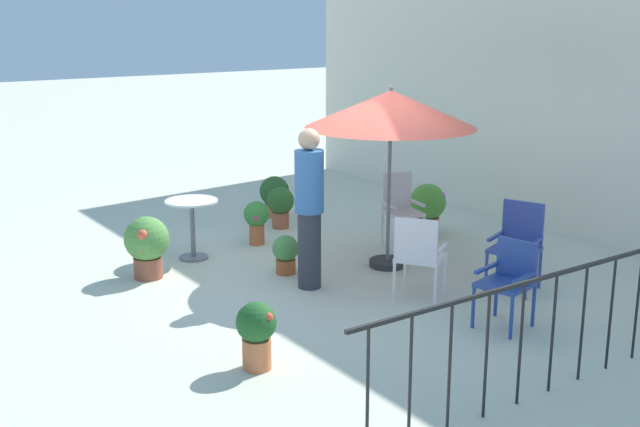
{
  "coord_description": "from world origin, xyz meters",
  "views": [
    {
      "loc": [
        7.18,
        -5.25,
        2.98
      ],
      "look_at": [
        0.0,
        -0.29,
        0.77
      ],
      "focal_mm": 44.55,
      "sensor_mm": 36.0,
      "label": 1
    }
  ],
  "objects": [
    {
      "name": "ground_plane",
      "position": [
        0.0,
        0.0,
        0.0
      ],
      "size": [
        60.0,
        60.0,
        0.0
      ],
      "primitive_type": "plane",
      "color": "beige"
    },
    {
      "name": "villa_facade",
      "position": [
        0.0,
        3.71,
        2.65
      ],
      "size": [
        10.73,
        0.3,
        5.3
      ],
      "primitive_type": "cube",
      "color": "#ECE2C8",
      "rests_on": "ground"
    },
    {
      "name": "terrace_railing",
      "position": [
        3.39,
        0.0,
        0.68
      ],
      "size": [
        0.03,
        4.86,
        1.01
      ],
      "color": "black",
      "rests_on": "ground"
    },
    {
      "name": "patio_umbrella_0",
      "position": [
        0.1,
        0.63,
        1.89
      ],
      "size": [
        2.0,
        2.0,
        2.18
      ],
      "color": "#2D2D2D",
      "rests_on": "ground"
    },
    {
      "name": "cafe_table_0",
      "position": [
        -1.51,
        -1.16,
        0.52
      ],
      "size": [
        0.65,
        0.65,
        0.75
      ],
      "color": "white",
      "rests_on": "ground"
    },
    {
      "name": "patio_chair_0",
      "position": [
        1.19,
        0.16,
        0.53
      ],
      "size": [
        0.64,
        0.63,
        0.92
      ],
      "color": "white",
      "rests_on": "ground"
    },
    {
      "name": "patio_chair_1",
      "position": [
        -0.45,
        1.29,
        0.56
      ],
      "size": [
        0.52,
        0.52,
        0.97
      ],
      "color": "silver",
      "rests_on": "ground"
    },
    {
      "name": "patio_chair_2",
      "position": [
        2.22,
        0.41,
        0.5
      ],
      "size": [
        0.54,
        0.55,
        0.84
      ],
      "color": "#27418F",
      "rests_on": "ground"
    },
    {
      "name": "patio_chair_3",
      "position": [
        1.52,
        1.32,
        0.55
      ],
      "size": [
        0.62,
        0.62,
        0.96
      ],
      "color": "#354598",
      "rests_on": "ground"
    },
    {
      "name": "potted_plant_0",
      "position": [
        -2.14,
        0.51,
        0.34
      ],
      "size": [
        0.39,
        0.39,
        0.59
      ],
      "color": "#A3553A",
      "rests_on": "ground"
    },
    {
      "name": "potted_plant_1",
      "position": [
        -1.13,
        -1.92,
        0.41
      ],
      "size": [
        0.52,
        0.52,
        0.73
      ],
      "color": "brown",
      "rests_on": "ground"
    },
    {
      "name": "potted_plant_2",
      "position": [
        1.68,
        -2.1,
        0.34
      ],
      "size": [
        0.35,
        0.35,
        0.6
      ],
      "color": "#CC7044",
      "rests_on": "ground"
    },
    {
      "name": "potted_plant_3",
      "position": [
        -1.61,
        -0.19,
        0.36
      ],
      "size": [
        0.34,
        0.34,
        0.59
      ],
      "color": "#B45F36",
      "rests_on": "ground"
    },
    {
      "name": "potted_plant_4",
      "position": [
        -2.75,
        0.79,
        0.34
      ],
      "size": [
        0.45,
        0.45,
        0.61
      ],
      "color": "#C76D3C",
      "rests_on": "ground"
    },
    {
      "name": "potted_plant_5",
      "position": [
        -0.37,
        -0.52,
        0.25
      ],
      "size": [
        0.31,
        0.31,
        0.46
      ],
      "color": "#AF562E",
      "rests_on": "ground"
    },
    {
      "name": "potted_plant_6",
      "position": [
        -0.69,
        2.0,
        0.4
      ],
      "size": [
        0.5,
        0.52,
        0.71
      ],
      "color": "#B25B39",
      "rests_on": "ground"
    },
    {
      "name": "standing_person",
      "position": [
        0.2,
        -0.56,
        0.93
      ],
      "size": [
        0.4,
        0.4,
        1.79
      ],
      "color": "#33333D",
      "rests_on": "ground"
    }
  ]
}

